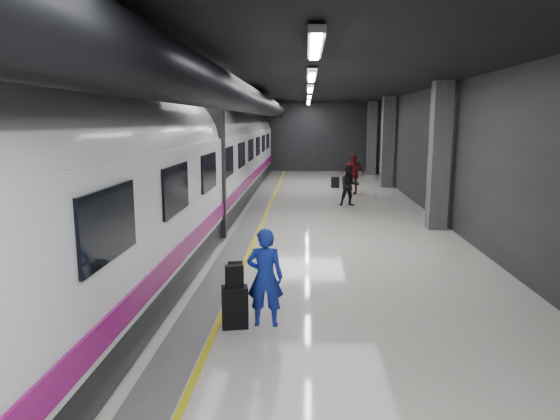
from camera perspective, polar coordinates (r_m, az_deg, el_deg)
name	(u,v)px	position (r m, az deg, el deg)	size (l,w,h in m)	color
ground	(288,242)	(13.92, 0.91, -3.65)	(40.00, 40.00, 0.00)	silver
platform_hall	(279,113)	(14.48, -0.06, 11.02)	(10.02, 40.02, 4.51)	black
train	(170,167)	(14.07, -12.45, 4.82)	(3.05, 38.00, 4.05)	black
traveler_main	(265,277)	(8.17, -1.71, -7.70)	(0.60, 0.39, 1.64)	blue
suitcase_main	(235,307)	(8.27, -5.18, -10.99)	(0.42, 0.27, 0.69)	black
shoulder_bag	(234,276)	(8.08, -5.23, -7.54)	(0.27, 0.15, 0.37)	black
traveler_far_a	(349,186)	(19.82, 7.93, 2.77)	(0.78, 0.61, 1.61)	black
traveler_far_b	(353,174)	(23.15, 8.31, 4.10)	(1.08, 0.45, 1.84)	maroon
suitcase_far	(335,182)	(25.23, 6.33, 3.16)	(0.37, 0.24, 0.54)	black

